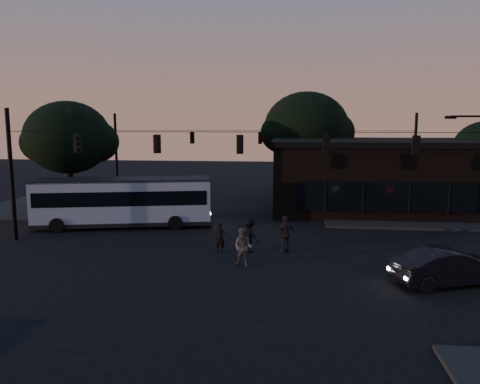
# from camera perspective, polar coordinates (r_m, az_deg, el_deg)

# --- Properties ---
(ground) EXTENTS (120.00, 120.00, 0.00)m
(ground) POSITION_cam_1_polar(r_m,az_deg,el_deg) (21.88, -1.17, -9.35)
(ground) COLOR black
(ground) RESTS_ON ground
(sidewalk_far_right) EXTENTS (14.00, 10.00, 0.15)m
(sidewalk_far_right) POSITION_cam_1_polar(r_m,az_deg,el_deg) (36.48, 20.94, -2.54)
(sidewalk_far_right) COLOR black
(sidewalk_far_right) RESTS_ON ground
(sidewalk_far_left) EXTENTS (14.00, 10.00, 0.15)m
(sidewalk_far_left) POSITION_cam_1_polar(r_m,az_deg,el_deg) (39.04, -19.17, -1.76)
(sidewalk_far_left) COLOR black
(sidewalk_far_left) RESTS_ON ground
(building) EXTENTS (15.40, 10.41, 5.40)m
(building) POSITION_cam_1_polar(r_m,az_deg,el_deg) (37.38, 15.94, 2.03)
(building) COLOR black
(building) RESTS_ON ground
(tree_behind) EXTENTS (7.60, 7.60, 9.43)m
(tree_behind) POSITION_cam_1_polar(r_m,az_deg,el_deg) (42.68, 8.09, 7.72)
(tree_behind) COLOR black
(tree_behind) RESTS_ON ground
(tree_left) EXTENTS (6.40, 6.40, 8.30)m
(tree_left) POSITION_cam_1_polar(r_m,az_deg,el_deg) (37.60, -20.24, 6.24)
(tree_left) COLOR black
(tree_left) RESTS_ON ground
(signal_rig_near) EXTENTS (26.24, 0.30, 7.50)m
(signal_rig_near) POSITION_cam_1_polar(r_m,az_deg,el_deg) (24.91, -0.00, 3.30)
(signal_rig_near) COLOR black
(signal_rig_near) RESTS_ON ground
(signal_rig_far) EXTENTS (26.24, 0.30, 7.50)m
(signal_rig_far) POSITION_cam_1_polar(r_m,az_deg,el_deg) (40.82, 2.48, 4.97)
(signal_rig_far) COLOR black
(signal_rig_far) RESTS_ON ground
(bus) EXTENTS (11.46, 4.93, 3.14)m
(bus) POSITION_cam_1_polar(r_m,az_deg,el_deg) (30.98, -14.04, -0.94)
(bus) COLOR #8894AD
(bus) RESTS_ON ground
(car) EXTENTS (4.93, 3.01, 1.53)m
(car) POSITION_cam_1_polar(r_m,az_deg,el_deg) (21.48, 24.11, -8.32)
(car) COLOR black
(car) RESTS_ON ground
(pedestrian_a) EXTENTS (0.58, 0.39, 1.59)m
(pedestrian_a) POSITION_cam_1_polar(r_m,az_deg,el_deg) (24.28, -2.48, -5.61)
(pedestrian_a) COLOR black
(pedestrian_a) RESTS_ON ground
(pedestrian_b) EXTENTS (1.05, 0.91, 1.84)m
(pedestrian_b) POSITION_cam_1_polar(r_m,az_deg,el_deg) (22.01, 0.37, -6.74)
(pedestrian_b) COLOR #4F4A48
(pedestrian_b) RESTS_ON ground
(pedestrian_c) EXTENTS (1.22, 0.97, 1.93)m
(pedestrian_c) POSITION_cam_1_polar(r_m,az_deg,el_deg) (24.45, 5.57, -5.12)
(pedestrian_c) COLOR black
(pedestrian_c) RESTS_ON ground
(pedestrian_d) EXTENTS (1.33, 1.27, 1.81)m
(pedestrian_d) POSITION_cam_1_polar(r_m,az_deg,el_deg) (24.36, 1.18, -5.28)
(pedestrian_d) COLOR black
(pedestrian_d) RESTS_ON ground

